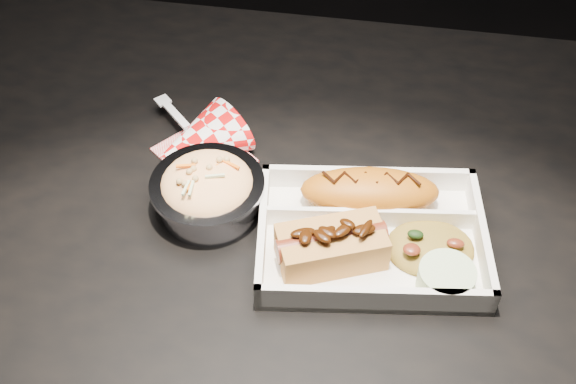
% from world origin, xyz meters
% --- Properties ---
extents(dining_table, '(1.20, 0.80, 0.75)m').
position_xyz_m(dining_table, '(0.00, 0.00, 0.66)').
color(dining_table, black).
rests_on(dining_table, ground).
extents(food_tray, '(0.27, 0.21, 0.04)m').
position_xyz_m(food_tray, '(0.05, -0.04, 0.76)').
color(food_tray, white).
rests_on(food_tray, dining_table).
extents(fried_pastry, '(0.17, 0.09, 0.05)m').
position_xyz_m(fried_pastry, '(0.05, 0.01, 0.78)').
color(fried_pastry, '#C46913').
rests_on(fried_pastry, food_tray).
extents(hotdog, '(0.13, 0.10, 0.06)m').
position_xyz_m(hotdog, '(0.01, -0.08, 0.78)').
color(hotdog, '#C28642').
rests_on(hotdog, food_tray).
extents(fried_rice_mound, '(0.11, 0.09, 0.03)m').
position_xyz_m(fried_rice_mound, '(0.12, -0.05, 0.77)').
color(fried_rice_mound, olive).
rests_on(fried_rice_mound, food_tray).
extents(cupcake_liner, '(0.06, 0.06, 0.03)m').
position_xyz_m(cupcake_liner, '(0.14, -0.10, 0.77)').
color(cupcake_liner, beige).
rests_on(cupcake_liner, food_tray).
extents(foil_coleslaw_cup, '(0.13, 0.13, 0.07)m').
position_xyz_m(foil_coleslaw_cup, '(-0.14, -0.02, 0.78)').
color(foil_coleslaw_cup, silver).
rests_on(foil_coleslaw_cup, dining_table).
extents(napkin_fork, '(0.16, 0.16, 0.10)m').
position_xyz_m(napkin_fork, '(-0.18, 0.07, 0.77)').
color(napkin_fork, red).
rests_on(napkin_fork, dining_table).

